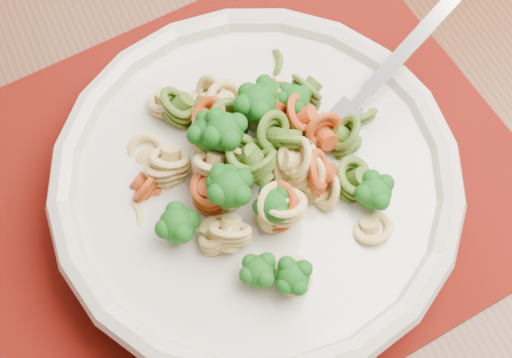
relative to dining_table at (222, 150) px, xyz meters
name	(u,v)px	position (x,y,z in m)	size (l,w,h in m)	color
dining_table	(222,150)	(0.00, 0.00, 0.00)	(1.35, 0.90, 0.77)	#552D18
placemat	(226,190)	(-0.03, -0.09, 0.12)	(0.43, 0.34, 0.00)	#5D1203
pasta_bowl	(256,184)	(-0.02, -0.11, 0.15)	(0.29, 0.29, 0.05)	beige
pasta_broccoli_heap	(256,175)	(-0.02, -0.11, 0.16)	(0.24, 0.24, 0.06)	tan
fork	(343,119)	(0.06, -0.10, 0.16)	(0.19, 0.02, 0.01)	silver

